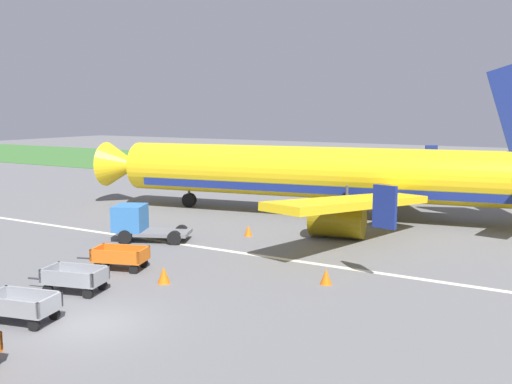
{
  "coord_description": "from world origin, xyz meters",
  "views": [
    {
      "loc": [
        14.86,
        -14.06,
        7.65
      ],
      "look_at": [
        -1.86,
        14.89,
        2.8
      ],
      "focal_mm": 40.07,
      "sensor_mm": 36.0,
      "label": 1
    }
  ],
  "objects_px": {
    "traffic_cone_mid_apron": "(326,277)",
    "baggage_cart_third_in_row": "(21,306)",
    "baggage_cart_far_end": "(120,257)",
    "baggage_cart_fourth_in_row": "(75,278)",
    "traffic_cone_near_plane": "(164,275)",
    "service_truck_beside_carts": "(138,222)",
    "airplane": "(333,174)",
    "traffic_cone_by_carts": "(248,231)"
  },
  "relations": [
    {
      "from": "traffic_cone_by_carts",
      "to": "baggage_cart_third_in_row",
      "type": "bearing_deg",
      "value": -89.32
    },
    {
      "from": "baggage_cart_far_end",
      "to": "traffic_cone_by_carts",
      "type": "height_order",
      "value": "baggage_cart_far_end"
    },
    {
      "from": "airplane",
      "to": "traffic_cone_by_carts",
      "type": "height_order",
      "value": "airplane"
    },
    {
      "from": "baggage_cart_fourth_in_row",
      "to": "traffic_cone_mid_apron",
      "type": "height_order",
      "value": "baggage_cart_fourth_in_row"
    },
    {
      "from": "traffic_cone_near_plane",
      "to": "traffic_cone_mid_apron",
      "type": "relative_size",
      "value": 1.07
    },
    {
      "from": "airplane",
      "to": "baggage_cart_far_end",
      "type": "xyz_separation_m",
      "value": [
        -3.57,
        -17.91,
        -2.45
      ]
    },
    {
      "from": "baggage_cart_third_in_row",
      "to": "baggage_cart_far_end",
      "type": "distance_m",
      "value": 7.19
    },
    {
      "from": "traffic_cone_mid_apron",
      "to": "baggage_cart_third_in_row",
      "type": "bearing_deg",
      "value": -128.53
    },
    {
      "from": "traffic_cone_near_plane",
      "to": "baggage_cart_far_end",
      "type": "bearing_deg",
      "value": 167.62
    },
    {
      "from": "traffic_cone_near_plane",
      "to": "traffic_cone_by_carts",
      "type": "relative_size",
      "value": 1.12
    },
    {
      "from": "service_truck_beside_carts",
      "to": "traffic_cone_near_plane",
      "type": "xyz_separation_m",
      "value": [
        6.63,
        -5.83,
        -0.73
      ]
    },
    {
      "from": "traffic_cone_near_plane",
      "to": "baggage_cart_third_in_row",
      "type": "bearing_deg",
      "value": -103.07
    },
    {
      "from": "baggage_cart_fourth_in_row",
      "to": "traffic_cone_near_plane",
      "type": "height_order",
      "value": "baggage_cart_fourth_in_row"
    },
    {
      "from": "service_truck_beside_carts",
      "to": "baggage_cart_fourth_in_row",
      "type": "bearing_deg",
      "value": -64.25
    },
    {
      "from": "traffic_cone_mid_apron",
      "to": "traffic_cone_by_carts",
      "type": "relative_size",
      "value": 1.05
    },
    {
      "from": "baggage_cart_fourth_in_row",
      "to": "traffic_cone_by_carts",
      "type": "bearing_deg",
      "value": 86.51
    },
    {
      "from": "baggage_cart_fourth_in_row",
      "to": "service_truck_beside_carts",
      "type": "bearing_deg",
      "value": 115.75
    },
    {
      "from": "airplane",
      "to": "baggage_cart_far_end",
      "type": "distance_m",
      "value": 18.43
    },
    {
      "from": "traffic_cone_mid_apron",
      "to": "traffic_cone_near_plane",
      "type": "bearing_deg",
      "value": -151.13
    },
    {
      "from": "baggage_cart_third_in_row",
      "to": "traffic_cone_near_plane",
      "type": "bearing_deg",
      "value": 76.93
    },
    {
      "from": "service_truck_beside_carts",
      "to": "traffic_cone_near_plane",
      "type": "distance_m",
      "value": 8.86
    },
    {
      "from": "baggage_cart_far_end",
      "to": "baggage_cart_fourth_in_row",
      "type": "bearing_deg",
      "value": -77.3
    },
    {
      "from": "baggage_cart_third_in_row",
      "to": "baggage_cart_far_end",
      "type": "bearing_deg",
      "value": 104.4
    },
    {
      "from": "baggage_cart_third_in_row",
      "to": "baggage_cart_fourth_in_row",
      "type": "height_order",
      "value": "same"
    },
    {
      "from": "traffic_cone_by_carts",
      "to": "baggage_cart_fourth_in_row",
      "type": "bearing_deg",
      "value": -93.49
    },
    {
      "from": "traffic_cone_near_plane",
      "to": "baggage_cart_fourth_in_row",
      "type": "bearing_deg",
      "value": -130.38
    },
    {
      "from": "airplane",
      "to": "baggage_cart_fourth_in_row",
      "type": "distance_m",
      "value": 21.8
    },
    {
      "from": "baggage_cart_fourth_in_row",
      "to": "baggage_cart_far_end",
      "type": "bearing_deg",
      "value": 102.7
    },
    {
      "from": "baggage_cart_far_end",
      "to": "traffic_cone_mid_apron",
      "type": "relative_size",
      "value": 5.2
    },
    {
      "from": "baggage_cart_third_in_row",
      "to": "traffic_cone_mid_apron",
      "type": "distance_m",
      "value": 12.43
    },
    {
      "from": "baggage_cart_far_end",
      "to": "traffic_cone_mid_apron",
      "type": "bearing_deg",
      "value": 16.14
    },
    {
      "from": "baggage_cart_far_end",
      "to": "baggage_cart_third_in_row",
      "type": "bearing_deg",
      "value": -75.6
    },
    {
      "from": "baggage_cart_fourth_in_row",
      "to": "traffic_cone_near_plane",
      "type": "bearing_deg",
      "value": 49.62
    },
    {
      "from": "traffic_cone_near_plane",
      "to": "traffic_cone_mid_apron",
      "type": "xyz_separation_m",
      "value": [
        6.29,
        3.47,
        -0.02
      ]
    },
    {
      "from": "baggage_cart_third_in_row",
      "to": "traffic_cone_by_carts",
      "type": "distance_m",
      "value": 16.35
    },
    {
      "from": "baggage_cart_third_in_row",
      "to": "traffic_cone_near_plane",
      "type": "relative_size",
      "value": 4.89
    },
    {
      "from": "service_truck_beside_carts",
      "to": "traffic_cone_by_carts",
      "type": "distance_m",
      "value": 6.6
    },
    {
      "from": "baggage_cart_third_in_row",
      "to": "traffic_cone_near_plane",
      "type": "height_order",
      "value": "baggage_cart_third_in_row"
    },
    {
      "from": "baggage_cart_third_in_row",
      "to": "baggage_cart_fourth_in_row",
      "type": "bearing_deg",
      "value": 106.17
    },
    {
      "from": "baggage_cart_fourth_in_row",
      "to": "service_truck_beside_carts",
      "type": "height_order",
      "value": "service_truck_beside_carts"
    },
    {
      "from": "baggage_cart_fourth_in_row",
      "to": "traffic_cone_by_carts",
      "type": "height_order",
      "value": "baggage_cart_fourth_in_row"
    },
    {
      "from": "baggage_cart_far_end",
      "to": "traffic_cone_mid_apron",
      "type": "xyz_separation_m",
      "value": [
        9.53,
        2.76,
        -0.26
      ]
    }
  ]
}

